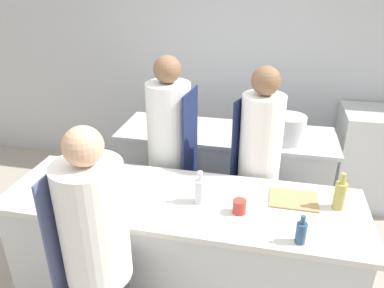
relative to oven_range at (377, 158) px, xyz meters
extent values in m
cube|color=silver|center=(-1.69, 0.37, 0.89)|extent=(8.00, 0.06, 2.80)
cube|color=silver|center=(-1.69, -1.76, -0.08)|extent=(2.37, 0.75, 0.86)
cube|color=silver|center=(-1.69, -1.76, 0.37)|extent=(2.47, 0.78, 0.04)
cube|color=silver|center=(-1.55, -0.55, -0.08)|extent=(1.98, 0.66, 0.86)
cube|color=silver|center=(-1.55, -0.55, 0.37)|extent=(2.07, 0.69, 0.04)
cube|color=silver|center=(0.00, 0.00, 0.00)|extent=(0.83, 0.64, 1.02)
cube|color=black|center=(0.00, -0.31, -0.23)|extent=(0.66, 0.01, 0.36)
cylinder|color=white|center=(-2.01, -2.40, 0.60)|extent=(0.36, 0.36, 0.70)
cube|color=#4C567F|center=(-2.19, -2.40, 0.50)|extent=(0.02, 0.35, 0.80)
sphere|color=tan|center=(-2.01, -2.40, 1.05)|extent=(0.20, 0.20, 0.20)
cylinder|color=black|center=(-1.95, -1.11, -0.11)|extent=(0.31, 0.31, 0.80)
cylinder|color=silver|center=(-1.95, -1.11, 0.65)|extent=(0.36, 0.36, 0.72)
cube|color=#19234C|center=(-1.77, -1.14, 0.54)|extent=(0.05, 0.34, 0.83)
sphere|color=brown|center=(-1.95, -1.11, 1.11)|extent=(0.22, 0.22, 0.22)
cylinder|color=black|center=(-1.20, -1.17, -0.12)|extent=(0.28, 0.28, 0.78)
cylinder|color=white|center=(-1.20, -1.17, 0.62)|extent=(0.33, 0.33, 0.70)
cube|color=#19234C|center=(-1.36, -1.12, 0.53)|extent=(0.12, 0.30, 0.82)
sphere|color=brown|center=(-1.20, -1.17, 1.08)|extent=(0.22, 0.22, 0.22)
cylinder|color=silver|center=(-1.56, -1.78, 0.47)|extent=(0.08, 0.08, 0.17)
cylinder|color=silver|center=(-1.56, -1.78, 0.59)|extent=(0.03, 0.03, 0.07)
cylinder|color=#2D5175|center=(-0.92, -2.05, 0.46)|extent=(0.06, 0.06, 0.13)
cylinder|color=#2D5175|center=(-0.92, -2.05, 0.55)|extent=(0.03, 0.03, 0.05)
cylinder|color=#B2A84C|center=(-0.66, -1.65, 0.48)|extent=(0.08, 0.08, 0.19)
cylinder|color=#B2A84C|center=(-0.66, -1.65, 0.61)|extent=(0.03, 0.03, 0.07)
cylinder|color=white|center=(-2.16, -1.89, 0.43)|extent=(0.27, 0.27, 0.08)
cylinder|color=#B7BABC|center=(-2.20, -1.63, 0.43)|extent=(0.22, 0.22, 0.08)
cylinder|color=#B2382D|center=(-1.29, -1.84, 0.44)|extent=(0.09, 0.09, 0.09)
cube|color=tan|center=(-0.94, -1.62, 0.40)|extent=(0.32, 0.24, 0.01)
cylinder|color=silver|center=(-0.98, -0.65, 0.51)|extent=(0.30, 0.30, 0.25)
camera|label=1|loc=(-1.15, -3.85, 1.82)|focal=35.00mm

